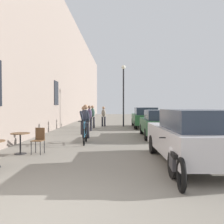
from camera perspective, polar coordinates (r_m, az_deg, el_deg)
ground_plane at (r=3.92m, az=-17.46°, el=-23.56°), size 88.00×88.00×0.00m
building_facade_left at (r=18.30m, az=-13.67°, el=12.52°), size 0.54×68.00×10.33m
cafe_table_mid at (r=8.80m, az=-21.10°, el=-6.00°), size 0.64×0.64×0.72m
cafe_chair_mid_toward_street at (r=8.66m, az=-17.11°, el=-6.12°), size 0.42×0.42×0.89m
cyclist_on_bicycle at (r=10.65m, az=-6.38°, el=-3.06°), size 0.52×1.76×1.74m
pedestrian_near at (r=13.82m, az=-6.83°, el=-1.57°), size 0.38×0.30×1.63m
pedestrian_mid at (r=15.61m, az=-5.44°, el=-1.12°), size 0.37×0.28×1.67m
pedestrian_far at (r=17.63m, az=-4.69°, el=-0.79°), size 0.36×0.26×1.69m
pedestrian_furthest at (r=19.14m, az=-2.03°, el=-0.76°), size 0.35×0.25×1.60m
street_lamp at (r=19.18m, az=2.76°, el=5.85°), size 0.32×0.32×4.90m
parked_car_nearest at (r=7.11m, az=18.57°, el=-5.45°), size 1.92×4.40×1.55m
parked_car_second at (r=12.74m, az=11.12°, el=-2.62°), size 1.77×4.07×1.44m
parked_car_third at (r=18.15m, az=7.88°, el=-1.23°), size 1.85×4.31×1.53m
parked_motorcycle at (r=5.65m, az=14.97°, el=-11.34°), size 0.62×2.15×0.92m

